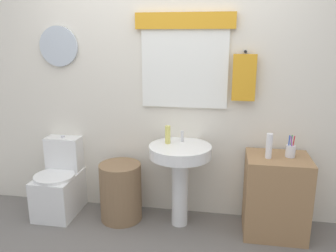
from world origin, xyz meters
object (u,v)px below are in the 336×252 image
object	(u,v)px
laundry_hamper	(121,192)
toothbrush_cup	(290,151)
pedestal_sink	(180,164)
soap_bottle	(168,135)
wooden_cabinet	(275,195)
lotion_bottle	(269,146)
toilet	(60,185)

from	to	relation	value
laundry_hamper	toothbrush_cup	xyz separation A→B (m)	(1.49, 0.02, 0.49)
pedestal_sink	soap_bottle	bearing A→B (deg)	157.38
soap_bottle	laundry_hamper	bearing A→B (deg)	-173.52
soap_bottle	toothbrush_cup	size ratio (longest dim) A/B	0.87
wooden_cabinet	lotion_bottle	world-z (taller)	lotion_bottle
toilet	pedestal_sink	bearing A→B (deg)	-1.62
lotion_bottle	toothbrush_cup	distance (m)	0.20
pedestal_sink	lotion_bottle	xyz separation A→B (m)	(0.75, -0.04, 0.23)
wooden_cabinet	lotion_bottle	bearing A→B (deg)	-156.48
laundry_hamper	wooden_cabinet	size ratio (longest dim) A/B	0.78
toilet	toothbrush_cup	size ratio (longest dim) A/B	4.04
soap_bottle	toilet	bearing A→B (deg)	-179.13
wooden_cabinet	toothbrush_cup	size ratio (longest dim) A/B	3.82
laundry_hamper	wooden_cabinet	xyz separation A→B (m)	(1.40, 0.00, 0.08)
wooden_cabinet	toothbrush_cup	xyz separation A→B (m)	(0.09, 0.02, 0.41)
soap_bottle	lotion_bottle	xyz separation A→B (m)	(0.87, -0.09, -0.03)
laundry_hamper	pedestal_sink	bearing A→B (deg)	0.00
toilet	pedestal_sink	size ratio (longest dim) A/B	0.98
soap_bottle	wooden_cabinet	bearing A→B (deg)	-2.99
laundry_hamper	wooden_cabinet	distance (m)	1.40
toilet	lotion_bottle	distance (m)	2.01
pedestal_sink	toothbrush_cup	size ratio (longest dim) A/B	4.11
laundry_hamper	lotion_bottle	world-z (taller)	lotion_bottle
pedestal_sink	toothbrush_cup	distance (m)	0.95
lotion_bottle	soap_bottle	bearing A→B (deg)	174.06
pedestal_sink	lotion_bottle	distance (m)	0.78
laundry_hamper	pedestal_sink	size ratio (longest dim) A/B	0.72
toilet	pedestal_sink	world-z (taller)	pedestal_sink
lotion_bottle	toothbrush_cup	bearing A→B (deg)	18.15
wooden_cabinet	soap_bottle	world-z (taller)	soap_bottle
laundry_hamper	toothbrush_cup	distance (m)	1.57
pedestal_sink	laundry_hamper	bearing A→B (deg)	180.00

